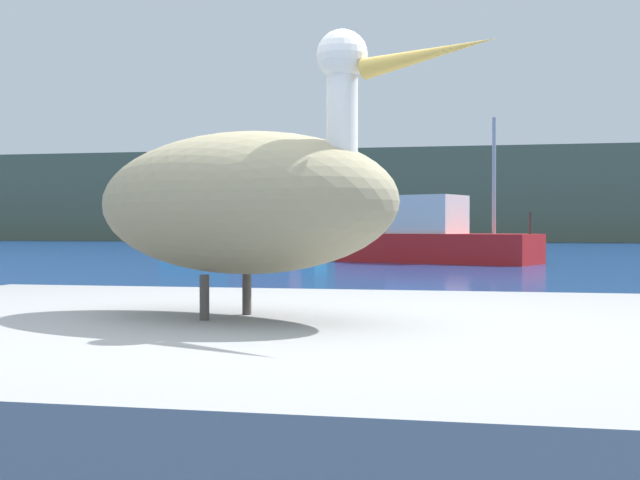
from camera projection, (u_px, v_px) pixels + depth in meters
name	position (u px, v px, depth m)	size (l,w,h in m)	color
hillside_backdrop	(484.00, 196.00, 72.05)	(140.00, 11.65, 7.63)	#5B664C
pier_dock	(240.00, 460.00, 2.65)	(3.18, 2.57, 0.89)	gray
pelican	(242.00, 201.00, 2.63)	(1.42, 0.97, 0.85)	gray
fishing_boat_red	(434.00, 239.00, 27.95)	(6.99, 4.51, 4.67)	red
fishing_boat_teal	(249.00, 231.00, 40.64)	(7.76, 2.83, 4.93)	teal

